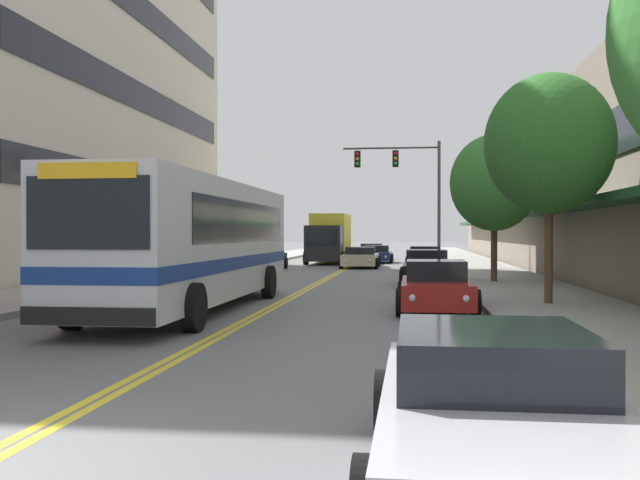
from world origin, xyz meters
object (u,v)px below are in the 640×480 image
object	(u,v)px
car_champagne_moving_third	(361,258)
box_truck	(329,238)
car_slate_blue_moving_second	(372,252)
car_charcoal_parked_right_far	(425,258)
city_bus	(196,238)
car_black_parked_right_mid	(426,269)
street_tree_right_mid	(549,144)
car_dark_grey_parked_left_near	(263,258)
car_beige_parked_left_far	(233,265)
car_silver_parked_right_foreground	(494,415)
traffic_signal_mast	(407,179)
car_red_parked_right_end	(436,288)
street_tree_right_far	(494,183)
car_navy_moving_lead	(377,255)

from	to	relation	value
car_champagne_moving_third	box_truck	xyz separation A→B (m)	(-2.52, 6.06, 1.08)
car_slate_blue_moving_second	car_charcoal_parked_right_far	bearing A→B (deg)	-76.26
city_bus	box_truck	xyz separation A→B (m)	(0.16, 29.23, -0.21)
car_charcoal_parked_right_far	box_truck	distance (m)	9.98
car_black_parked_right_mid	car_charcoal_parked_right_far	xyz separation A→B (m)	(0.17, 12.09, -0.02)
car_champagne_moving_third	street_tree_right_mid	size ratio (longest dim) A/B	0.79
car_dark_grey_parked_left_near	car_champagne_moving_third	size ratio (longest dim) A/B	0.89
car_champagne_moving_third	car_beige_parked_left_far	bearing A→B (deg)	-116.23
car_silver_parked_right_foreground	street_tree_right_mid	world-z (taller)	street_tree_right_mid
car_silver_parked_right_foreground	car_black_parked_right_mid	bearing A→B (deg)	90.21
city_bus	traffic_signal_mast	world-z (taller)	traffic_signal_mast
car_champagne_moving_third	car_red_parked_right_end	bearing A→B (deg)	-81.14
traffic_signal_mast	car_beige_parked_left_far	bearing A→B (deg)	-131.40
box_truck	traffic_signal_mast	world-z (taller)	traffic_signal_mast
car_red_parked_right_end	box_truck	world-z (taller)	box_truck
car_red_parked_right_end	car_black_parked_right_mid	bearing A→B (deg)	90.38
car_black_parked_right_mid	street_tree_right_far	xyz separation A→B (m)	(2.56, 0.25, 3.29)
city_bus	traffic_signal_mast	size ratio (longest dim) A/B	1.75
car_navy_moving_lead	street_tree_right_mid	xyz separation A→B (m)	(5.91, -29.14, 3.78)
car_beige_parked_left_far	car_navy_moving_lead	size ratio (longest dim) A/B	0.99
street_tree_right_mid	car_black_parked_right_mid	bearing A→B (deg)	109.92
box_truck	car_navy_moving_lead	bearing A→B (deg)	18.12
city_bus	car_navy_moving_lead	size ratio (longest dim) A/B	2.95
car_beige_parked_left_far	box_truck	size ratio (longest dim) A/B	0.53
car_dark_grey_parked_left_near	car_champagne_moving_third	world-z (taller)	car_dark_grey_parked_left_near
car_black_parked_right_mid	car_navy_moving_lead	size ratio (longest dim) A/B	0.99
box_truck	car_charcoal_parked_right_far	bearing A→B (deg)	-51.34
car_dark_grey_parked_left_near	car_navy_moving_lead	size ratio (longest dim) A/B	1.00
car_charcoal_parked_right_far	street_tree_right_mid	bearing A→B (deg)	-82.08
street_tree_right_mid	car_slate_blue_moving_second	bearing A→B (deg)	100.47
car_navy_moving_lead	street_tree_right_far	distance (m)	21.59
car_red_parked_right_end	street_tree_right_mid	bearing A→B (deg)	16.10
car_silver_parked_right_foreground	car_red_parked_right_end	world-z (taller)	car_red_parked_right_end
car_charcoal_parked_right_far	car_champagne_moving_third	xyz separation A→B (m)	(-3.68, 1.69, -0.03)
car_navy_moving_lead	car_champagne_moving_third	size ratio (longest dim) A/B	0.89
car_beige_parked_left_far	car_slate_blue_moving_second	distance (m)	24.51
car_black_parked_right_mid	street_tree_right_mid	bearing A→B (deg)	-70.08
car_silver_parked_right_foreground	traffic_signal_mast	size ratio (longest dim) A/B	0.62
traffic_signal_mast	street_tree_right_far	bearing A→B (deg)	-74.50
car_slate_blue_moving_second	car_champagne_moving_third	distance (m)	13.85
car_silver_parked_right_foreground	car_champagne_moving_third	world-z (taller)	car_silver_parked_right_foreground
car_dark_grey_parked_left_near	traffic_signal_mast	distance (m)	9.12
car_charcoal_parked_right_far	car_navy_moving_lead	bearing A→B (deg)	109.36
car_silver_parked_right_foreground	car_red_parked_right_end	size ratio (longest dim) A/B	1.06
city_bus	street_tree_right_mid	distance (m)	9.58
car_red_parked_right_end	street_tree_right_mid	size ratio (longest dim) A/B	0.70
car_dark_grey_parked_left_near	street_tree_right_far	distance (m)	15.71
car_red_parked_right_end	car_champagne_moving_third	distance (m)	23.19
car_beige_parked_left_far	street_tree_right_far	distance (m)	12.05
car_beige_parked_left_far	street_tree_right_mid	distance (m)	16.98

